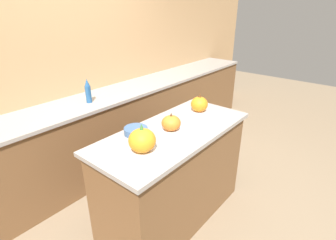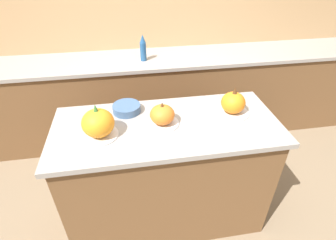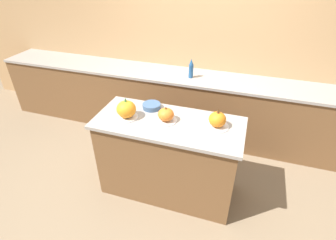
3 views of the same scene
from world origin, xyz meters
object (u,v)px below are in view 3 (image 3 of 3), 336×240
Objects in this scene: pumpkin_cake_center at (166,115)px; mixing_bowl at (152,106)px; bottle_tall at (191,69)px; pumpkin_cake_left at (126,110)px; pumpkin_cake_right at (217,120)px.

pumpkin_cake_center is 0.30m from mixing_bowl.
pumpkin_cake_center reaches higher than mixing_bowl.
mixing_bowl is (-0.22, 0.19, -0.04)m from pumpkin_cake_center.
mixing_bowl is at bearing 140.18° from pumpkin_cake_center.
bottle_tall reaches higher than pumpkin_cake_center.
mixing_bowl is at bearing -102.16° from bottle_tall.
pumpkin_cake_left is 0.31m from mixing_bowl.
bottle_tall is (0.37, 1.18, 0.03)m from pumpkin_cake_left.
pumpkin_cake_center is (0.40, 0.06, -0.02)m from pumpkin_cake_left.
pumpkin_cake_left is 0.87× the size of bottle_tall.
bottle_tall is 1.33× the size of mixing_bowl.
mixing_bowl is (-0.20, -0.94, -0.09)m from bottle_tall.
pumpkin_cake_left is 0.40m from pumpkin_cake_center.
bottle_tall is at bearing 72.46° from pumpkin_cake_left.
bottle_tall is at bearing 115.89° from pumpkin_cake_right.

